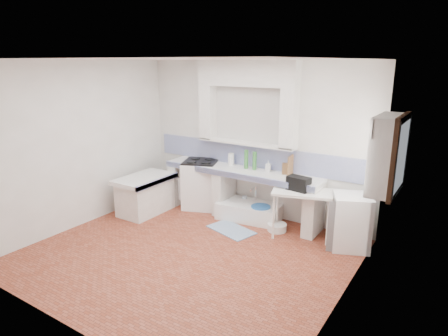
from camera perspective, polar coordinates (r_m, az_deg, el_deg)
The scene contains 36 objects.
floor at distance 5.97m, azimuth -5.36°, elevation -12.41°, with size 4.50×4.50×0.00m, color #974631.
ceiling at distance 5.29m, azimuth -6.14°, elevation 15.55°, with size 4.50×4.50×0.00m, color white.
wall_back at distance 7.09m, azimuth 4.41°, elevation 4.13°, with size 4.50×4.50×0.00m, color white.
wall_front at distance 4.17m, azimuth -23.17°, elevation -5.19°, with size 4.50×4.50×0.00m, color white.
wall_left at distance 7.06m, azimuth -20.18°, elevation 3.18°, with size 4.50×4.50×0.00m, color white.
wall_right at distance 4.47m, azimuth 17.52°, elevation -3.30°, with size 4.50×4.50×0.00m, color white.
alcove_mass at distance 6.90m, azimuth 3.36°, elevation 13.67°, with size 1.90×0.25×0.45m, color white.
window_frame at distance 5.52m, azimuth 22.88°, elevation 1.84°, with size 0.35×0.86×1.06m, color #321C10.
lace_valance at distance 5.47m, azimuth 21.80°, elevation 5.92°, with size 0.01×0.84×0.24m, color white.
counter_slab at distance 7.01m, azimuth 2.43°, elevation -0.50°, with size 3.00×0.60×0.08m, color white.
counter_lip at distance 6.78m, azimuth 1.22°, elevation -1.05°, with size 3.00×0.04×0.10m, color navy.
counter_pier_left at distance 7.91m, azimuth -6.37°, elevation -2.13°, with size 0.20×0.55×0.82m, color white.
counter_pier_mid at distance 7.32m, azimuth 0.03°, elevation -3.49°, with size 0.20×0.55×0.82m, color white.
counter_pier_right at distance 6.59m, azimuth 12.97°, elevation -6.07°, with size 0.20×0.55×0.82m, color white.
peninsula_top at distance 7.40m, azimuth -11.54°, elevation -1.56°, with size 0.70×1.10×0.08m, color white.
peninsula_base at distance 7.51m, azimuth -11.40°, elevation -4.12°, with size 0.60×1.00×0.62m, color white.
peninsula_lip at distance 7.18m, azimuth -9.65°, elevation -1.99°, with size 0.04×1.10×0.10m, color navy.
backsplash at distance 7.14m, azimuth 4.31°, elevation 1.75°, with size 4.27×0.03×0.40m, color navy.
stove at distance 7.60m, azimuth -3.39°, elevation -2.46°, with size 0.64×0.62×0.91m, color white.
sink at distance 7.14m, azimuth 3.75°, elevation -6.38°, with size 1.13×0.61×0.27m, color white.
side_table at distance 6.46m, azimuth 11.25°, elevation -6.61°, with size 0.94×0.52×0.04m, color white.
fridge at distance 6.27m, azimuth 18.08°, elevation -7.47°, with size 0.55×0.55×0.84m, color white.
bucket_red at distance 7.35m, azimuth 1.57°, elevation -5.67°, with size 0.30×0.30×0.28m, color red.
bucket_orange at distance 7.08m, azimuth 2.90°, elevation -6.45°, with size 0.32×0.32×0.30m, color orange.
bucket_blue at distance 6.95m, azimuth 5.36°, elevation -6.81°, with size 0.34×0.34×0.32m, color #2666B5.
basin_white at distance 6.72m, azimuth 7.76°, elevation -8.58°, with size 0.32×0.32×0.12m, color white.
water_bottle_a at distance 7.35m, azimuth 2.97°, elevation -5.40°, with size 0.09×0.09×0.34m, color silver.
water_bottle_b at distance 7.22m, azimuth 4.47°, elevation -6.06°, with size 0.08×0.08×0.29m, color silver.
black_bag at distance 6.31m, azimuth 10.86°, elevation -2.26°, with size 0.36×0.20×0.22m, color black.
green_bottle_a at distance 7.02m, azimuth 3.27°, elevation 1.28°, with size 0.07×0.07×0.34m, color #367D34.
green_bottle_b at distance 6.94m, azimuth 4.49°, elevation 1.04°, with size 0.07×0.07×0.33m, color #367D34.
knife_block at distance 6.75m, azimuth 8.90°, elevation -0.09°, with size 0.10×0.08×0.20m, color brown.
cutting_board at distance 6.70m, azimuth 9.70°, elevation 0.38°, with size 0.02×0.25×0.34m, color brown.
paper_towel at distance 7.24m, azimuth 1.05°, elevation 1.29°, with size 0.11×0.11×0.23m, color white.
soap_bottle at distance 6.88m, azimuth 6.48°, elevation 0.29°, with size 0.09×0.09×0.19m, color white.
rug at distance 6.71m, azimuth 1.06°, elevation -9.02°, with size 0.80×0.46×0.01m, color #305D9A.
Camera 1 is at (3.32, -4.11, 2.77)m, focal length 31.25 mm.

